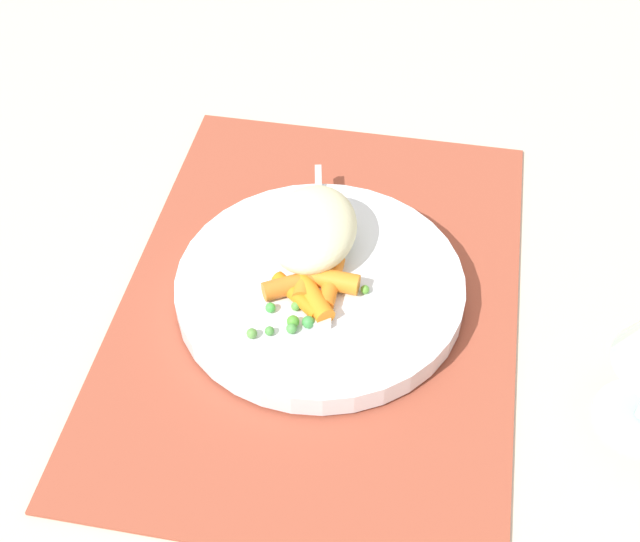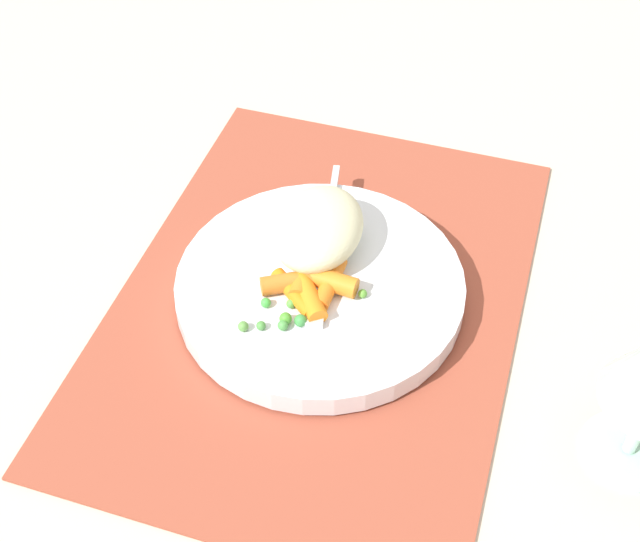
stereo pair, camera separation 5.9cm
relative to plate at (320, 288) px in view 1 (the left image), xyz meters
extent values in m
plane|color=beige|center=(0.00, 0.00, -0.02)|extent=(2.40, 2.40, 0.00)
cube|color=#9E4733|center=(0.00, 0.00, -0.01)|extent=(0.45, 0.32, 0.01)
cylinder|color=white|center=(0.00, 0.00, 0.00)|extent=(0.24, 0.24, 0.02)
ellipsoid|color=beige|center=(-0.03, -0.01, 0.03)|extent=(0.10, 0.07, 0.04)
cylinder|color=orange|center=(0.03, -0.01, 0.02)|extent=(0.04, 0.05, 0.01)
cylinder|color=orange|center=(0.01, 0.01, 0.02)|extent=(0.02, 0.04, 0.02)
cylinder|color=orange|center=(0.01, -0.02, 0.02)|extent=(0.04, 0.05, 0.02)
cylinder|color=orange|center=(0.01, -0.01, 0.02)|extent=(0.05, 0.02, 0.02)
cylinder|color=orange|center=(0.03, 0.00, 0.02)|extent=(0.04, 0.04, 0.02)
cylinder|color=orange|center=(0.01, 0.01, 0.02)|extent=(0.05, 0.01, 0.01)
sphere|color=green|center=(-0.01, 0.00, 0.01)|extent=(0.01, 0.01, 0.01)
sphere|color=#589442|center=(0.07, -0.04, 0.01)|extent=(0.01, 0.01, 0.01)
sphere|color=#4A9140|center=(0.06, -0.03, 0.01)|extent=(0.01, 0.01, 0.01)
sphere|color=#549D3D|center=(0.03, -0.01, 0.01)|extent=(0.01, 0.01, 0.01)
sphere|color=#599E35|center=(0.01, 0.04, 0.01)|extent=(0.01, 0.01, 0.01)
sphere|color=#4A9A2F|center=(0.05, -0.01, 0.01)|extent=(0.01, 0.01, 0.01)
sphere|color=#529F2E|center=(0.02, -0.01, 0.01)|extent=(0.01, 0.01, 0.01)
sphere|color=green|center=(0.04, -0.03, 0.01)|extent=(0.01, 0.01, 0.01)
sphere|color=#3D9043|center=(0.05, 0.00, 0.01)|extent=(0.01, 0.01, 0.01)
sphere|color=#4B9745|center=(0.06, -0.01, 0.01)|extent=(0.01, 0.01, 0.01)
sphere|color=green|center=(0.02, -0.02, 0.01)|extent=(0.01, 0.01, 0.01)
cube|color=silver|center=(0.03, 0.01, 0.01)|extent=(0.05, 0.02, 0.01)
cube|color=silver|center=(-0.06, -0.01, 0.01)|extent=(0.14, 0.03, 0.01)
cylinder|color=#B2E0CC|center=(0.07, 0.25, -0.01)|extent=(0.07, 0.07, 0.00)
camera|label=1|loc=(0.47, 0.08, 0.52)|focal=48.38mm
camera|label=2|loc=(0.45, 0.14, 0.52)|focal=48.38mm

